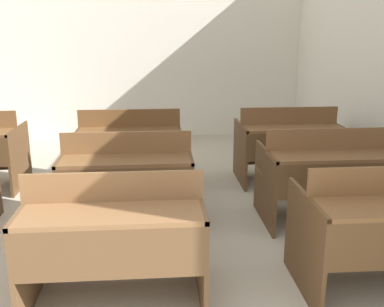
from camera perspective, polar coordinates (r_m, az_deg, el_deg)
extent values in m
cube|color=white|center=(7.38, -9.09, 13.69)|extent=(5.89, 0.06, 3.03)
cube|color=white|center=(6.14, 18.63, 13.42)|extent=(0.06, 3.33, 1.44)
cube|color=brown|center=(3.09, -19.89, -11.76)|extent=(0.03, 0.75, 0.68)
cube|color=brown|center=(3.00, 1.06, -11.69)|extent=(0.03, 0.75, 0.68)
cube|color=brown|center=(2.69, -10.23, -7.61)|extent=(1.12, 0.37, 0.03)
cube|color=brown|center=(2.60, -10.40, -12.52)|extent=(1.06, 0.02, 0.31)
cube|color=brown|center=(2.81, -10.01, -4.18)|extent=(1.12, 0.02, 0.19)
cube|color=brown|center=(3.17, -9.32, -8.75)|extent=(1.12, 0.30, 0.03)
cube|color=brown|center=(3.28, -9.11, -13.03)|extent=(1.06, 0.04, 0.04)
cube|color=brown|center=(3.11, 14.06, -11.09)|extent=(0.03, 0.75, 0.68)
cube|color=brown|center=(3.47, 21.58, -7.44)|extent=(1.12, 0.30, 0.03)
cube|color=brown|center=(3.58, 21.16, -11.41)|extent=(1.06, 0.04, 0.04)
cube|color=brown|center=(4.11, -15.71, -4.62)|extent=(0.03, 0.75, 0.68)
cube|color=brown|center=(4.04, -0.33, -4.37)|extent=(0.03, 0.75, 0.68)
cube|color=brown|center=(3.75, -8.43, -0.86)|extent=(1.12, 0.37, 0.03)
cube|color=brown|center=(3.64, -8.50, -4.17)|extent=(1.06, 0.02, 0.31)
cube|color=brown|center=(3.89, -8.34, 1.39)|extent=(1.12, 0.02, 0.19)
cube|color=brown|center=(4.22, -7.96, -2.47)|extent=(1.12, 0.30, 0.03)
cube|color=brown|center=(4.31, -7.83, -5.87)|extent=(1.06, 0.04, 0.04)
cube|color=brown|center=(4.13, 9.26, -4.10)|extent=(0.03, 0.75, 0.68)
cube|color=brown|center=(4.52, 22.83, -3.46)|extent=(0.03, 0.75, 0.68)
cube|color=brown|center=(4.03, 17.65, -0.30)|extent=(1.12, 0.37, 0.03)
cube|color=brown|center=(3.93, 18.39, -3.34)|extent=(1.06, 0.02, 0.31)
cube|color=brown|center=(4.16, 16.89, 1.79)|extent=(1.12, 0.02, 0.19)
cube|color=brown|center=(4.47, 15.42, -1.88)|extent=(1.12, 0.30, 0.03)
cube|color=brown|center=(4.55, 15.18, -5.11)|extent=(1.06, 0.04, 0.04)
cube|color=brown|center=(5.35, -21.03, -0.45)|extent=(0.03, 0.75, 0.68)
cube|color=#52351C|center=(5.18, -13.82, -0.37)|extent=(0.03, 0.75, 0.68)
cube|color=#52351C|center=(5.11, -1.69, -0.11)|extent=(0.03, 0.75, 0.68)
cube|color=brown|center=(4.85, -8.04, 2.85)|extent=(1.12, 0.37, 0.03)
cube|color=#52351C|center=(4.72, -8.08, 0.41)|extent=(1.06, 0.02, 0.31)
cube|color=brown|center=(5.00, -7.98, 4.51)|extent=(1.12, 0.02, 0.19)
cube|color=brown|center=(5.31, -7.70, 1.25)|extent=(1.12, 0.30, 0.03)
cube|color=#52351C|center=(5.38, -7.60, -1.52)|extent=(1.06, 0.04, 0.04)
cube|color=brown|center=(5.20, 6.15, 0.06)|extent=(0.03, 0.75, 0.68)
cube|color=brown|center=(5.50, 17.36, 0.30)|extent=(0.03, 0.75, 0.68)
cube|color=brown|center=(5.07, 12.72, 3.17)|extent=(1.12, 0.37, 0.03)
cube|color=brown|center=(4.95, 13.19, 0.84)|extent=(1.06, 0.02, 0.31)
cube|color=brown|center=(5.21, 12.23, 4.75)|extent=(1.12, 0.02, 0.19)
cube|color=brown|center=(5.51, 11.31, 1.61)|extent=(1.12, 0.30, 0.03)
cube|color=brown|center=(5.58, 11.16, -1.07)|extent=(1.06, 0.04, 0.04)
cylinder|color=#1E6B33|center=(6.28, 15.32, 0.94)|extent=(0.27, 0.27, 0.40)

